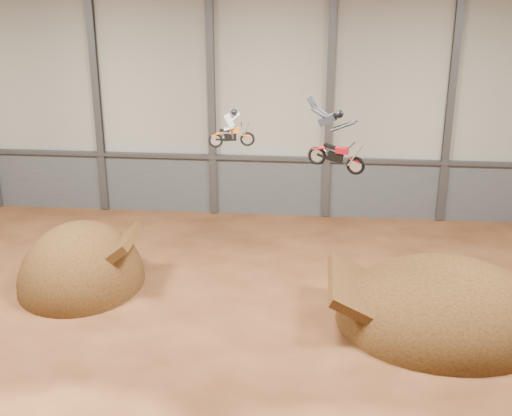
{
  "coord_description": "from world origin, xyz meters",
  "views": [
    {
      "loc": [
        2.63,
        -24.67,
        16.05
      ],
      "look_at": [
        0.14,
        4.0,
        4.68
      ],
      "focal_mm": 50.0,
      "sensor_mm": 36.0,
      "label": 1
    }
  ],
  "objects_px": {
    "landing_ramp": "(443,322)",
    "fmx_rider_b": "(336,137)",
    "fmx_rider_a": "(232,127)",
    "takeoff_ramp": "(82,283)"
  },
  "relations": [
    {
      "from": "fmx_rider_a",
      "to": "fmx_rider_b",
      "type": "bearing_deg",
      "value": -48.1
    },
    {
      "from": "fmx_rider_a",
      "to": "fmx_rider_b",
      "type": "xyz_separation_m",
      "value": [
        4.58,
        -3.94,
        0.75
      ]
    },
    {
      "from": "landing_ramp",
      "to": "fmx_rider_a",
      "type": "distance_m",
      "value": 12.73
    },
    {
      "from": "takeoff_ramp",
      "to": "fmx_rider_a",
      "type": "relative_size",
      "value": 3.29
    },
    {
      "from": "landing_ramp",
      "to": "fmx_rider_b",
      "type": "relative_size",
      "value": 3.01
    },
    {
      "from": "landing_ramp",
      "to": "fmx_rider_a",
      "type": "height_order",
      "value": "fmx_rider_a"
    },
    {
      "from": "fmx_rider_a",
      "to": "fmx_rider_b",
      "type": "height_order",
      "value": "fmx_rider_b"
    },
    {
      "from": "takeoff_ramp",
      "to": "landing_ramp",
      "type": "distance_m",
      "value": 16.99
    },
    {
      "from": "fmx_rider_a",
      "to": "fmx_rider_b",
      "type": "distance_m",
      "value": 6.09
    },
    {
      "from": "takeoff_ramp",
      "to": "fmx_rider_a",
      "type": "xyz_separation_m",
      "value": [
        7.25,
        1.12,
        7.67
      ]
    }
  ]
}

